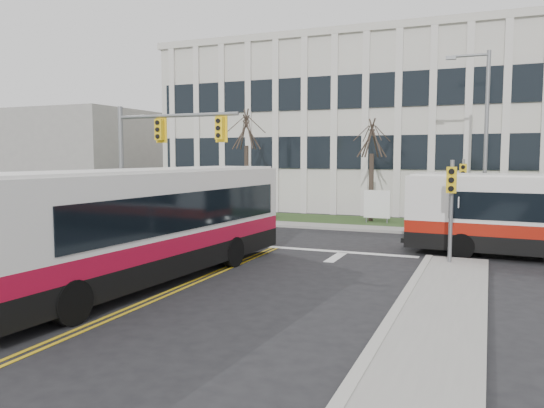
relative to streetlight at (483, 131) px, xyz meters
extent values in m
plane|color=black|center=(-8.03, -16.20, -5.19)|extent=(120.00, 120.00, 0.00)
cube|color=#9E9B93|center=(-3.03, -1.00, -5.12)|extent=(44.00, 1.60, 0.14)
cube|color=#27451D|center=(-3.03, 1.80, -5.13)|extent=(44.00, 5.00, 0.12)
cube|color=beige|center=(-3.03, 13.80, 0.81)|extent=(40.00, 16.00, 12.00)
cube|color=#9E9B93|center=(-34.03, 9.80, -1.19)|extent=(12.00, 12.00, 8.00)
cylinder|color=slate|center=(-15.33, -9.00, -2.09)|extent=(0.22, 0.22, 6.20)
cylinder|color=slate|center=(-12.33, -9.00, 0.51)|extent=(6.00, 0.16, 0.16)
cube|color=yellow|center=(-13.13, -9.15, -0.09)|extent=(0.34, 0.24, 0.92)
cube|color=yellow|center=(-10.13, -9.15, -0.09)|extent=(0.34, 0.24, 0.92)
cylinder|color=slate|center=(-0.83, -9.20, -3.29)|extent=(0.14, 0.14, 3.80)
cube|color=yellow|center=(-0.83, -9.40, -2.09)|extent=(0.34, 0.24, 0.92)
cylinder|color=slate|center=(-0.83, -0.70, -3.29)|extent=(0.14, 0.14, 3.80)
cube|color=yellow|center=(-0.83, -0.90, -2.09)|extent=(0.34, 0.24, 0.92)
cylinder|color=slate|center=(0.17, 0.00, -0.59)|extent=(0.20, 0.20, 9.20)
cylinder|color=slate|center=(-0.73, 0.00, 3.81)|extent=(1.80, 0.14, 0.14)
cube|color=slate|center=(-1.63, 0.00, 3.76)|extent=(0.50, 0.25, 0.18)
cylinder|color=slate|center=(-6.13, 1.30, -4.69)|extent=(0.08, 0.08, 1.00)
cylinder|color=slate|center=(-4.93, 1.30, -4.69)|extent=(0.08, 0.08, 1.00)
cube|color=white|center=(-5.53, 1.30, -3.99)|extent=(1.50, 0.12, 1.60)
cylinder|color=#42352B|center=(-14.03, 1.80, -2.88)|extent=(0.28, 0.28, 4.62)
cylinder|color=#42352B|center=(-6.03, 2.00, -3.15)|extent=(0.28, 0.28, 4.09)
camera|label=1|loc=(0.41, -29.00, -1.28)|focal=35.00mm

